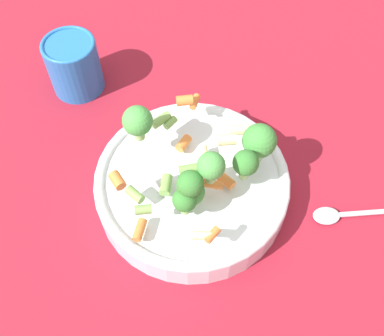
% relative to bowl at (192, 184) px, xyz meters
% --- Properties ---
extents(ground_plane, '(3.00, 3.00, 0.00)m').
position_rel_bowl_xyz_m(ground_plane, '(0.00, 0.00, -0.03)').
color(ground_plane, maroon).
extents(bowl, '(0.25, 0.25, 0.05)m').
position_rel_bowl_xyz_m(bowl, '(0.00, 0.00, 0.00)').
color(bowl, silver).
rests_on(bowl, ground_plane).
extents(pasta_salad, '(0.21, 0.20, 0.09)m').
position_rel_bowl_xyz_m(pasta_salad, '(-0.01, -0.02, 0.07)').
color(pasta_salad, '#8CB766').
rests_on(pasta_salad, bowl).
extents(cup, '(0.08, 0.08, 0.09)m').
position_rel_bowl_xyz_m(cup, '(0.19, 0.19, 0.02)').
color(cup, '#2366B2').
rests_on(cup, ground_plane).
extents(spoon, '(0.04, 0.20, 0.01)m').
position_rel_bowl_xyz_m(spoon, '(-0.02, -0.22, -0.02)').
color(spoon, silver).
rests_on(spoon, ground_plane).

